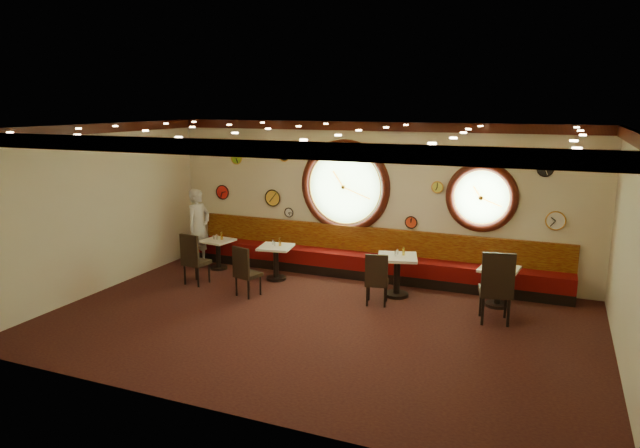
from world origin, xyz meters
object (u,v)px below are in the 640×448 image
at_px(table_c, 397,271).
at_px(waiter, 199,227).
at_px(condiment_b_pepper, 275,244).
at_px(chair_a, 193,256).
at_px(condiment_d_salt, 494,264).
at_px(chair_b, 245,268).
at_px(table_a, 218,250).
at_px(table_d, 498,282).
at_px(condiment_c_salt, 397,252).
at_px(condiment_a_salt, 214,237).
at_px(condiment_b_bottle, 280,242).
at_px(table_b, 276,258).
at_px(condiment_c_pepper, 395,253).
at_px(condiment_d_bottle, 506,262).
at_px(condiment_b_salt, 273,242).
at_px(chair_d, 497,283).
at_px(condiment_c_bottle, 404,251).
at_px(condiment_d_pepper, 502,265).
at_px(chair_c, 377,276).
at_px(condiment_a_bottle, 222,236).
at_px(condiment_a_pepper, 217,237).

relative_size(table_c, waiter, 0.51).
xyz_separation_m(condiment_b_pepper, waiter, (-2.05, 0.32, 0.10)).
relative_size(chair_a, condiment_d_salt, 6.00).
relative_size(table_c, chair_b, 1.46).
distance_m(table_a, waiter, 0.73).
relative_size(table_d, condiment_c_salt, 7.35).
bearing_deg(table_d, condiment_a_salt, 179.11).
bearing_deg(table_a, condiment_b_bottle, -5.86).
bearing_deg(table_b, condiment_c_salt, 1.40).
height_order(condiment_c_pepper, condiment_d_bottle, condiment_c_pepper).
distance_m(table_b, waiter, 2.14).
relative_size(table_d, condiment_a_salt, 7.51).
distance_m(condiment_b_bottle, condiment_d_bottle, 4.41).
xyz_separation_m(table_d, condiment_d_bottle, (0.10, 0.11, 0.35)).
bearing_deg(condiment_d_salt, table_c, -173.85).
distance_m(condiment_a_salt, condiment_d_salt, 5.90).
height_order(chair_b, condiment_a_salt, chair_b).
xyz_separation_m(table_d, condiment_b_salt, (-4.49, -0.03, 0.31)).
height_order(table_b, chair_d, chair_d).
xyz_separation_m(table_a, condiment_b_salt, (1.41, -0.11, 0.35)).
xyz_separation_m(chair_d, condiment_d_bottle, (0.06, 0.99, 0.09)).
height_order(condiment_a_salt, condiment_b_bottle, condiment_b_bottle).
bearing_deg(table_a, table_b, -7.78).
bearing_deg(condiment_b_pepper, condiment_c_pepper, -1.92).
distance_m(table_a, table_b, 1.54).
bearing_deg(condiment_a_salt, condiment_d_salt, -0.73).
height_order(chair_d, condiment_c_pepper, chair_d).
bearing_deg(table_b, chair_a, -145.37).
height_order(table_c, condiment_c_bottle, condiment_c_bottle).
relative_size(condiment_a_salt, condiment_b_bottle, 0.57).
relative_size(table_b, condiment_b_salt, 7.55).
distance_m(condiment_d_pepper, condiment_d_bottle, 0.13).
distance_m(chair_c, condiment_a_bottle, 3.93).
relative_size(table_c, condiment_a_salt, 9.09).
bearing_deg(condiment_a_bottle, chair_c, -13.81).
bearing_deg(condiment_d_bottle, condiment_b_pepper, -177.23).
bearing_deg(table_a, condiment_c_bottle, -2.28).
relative_size(table_d, condiment_a_pepper, 6.32).
height_order(condiment_a_bottle, condiment_d_bottle, condiment_d_bottle).
bearing_deg(condiment_c_salt, condiment_c_bottle, -9.28).
relative_size(table_b, condiment_d_salt, 6.90).
xyz_separation_m(condiment_b_salt, condiment_a_pepper, (-1.44, 0.13, -0.05)).
relative_size(chair_b, condiment_d_pepper, 5.64).
relative_size(table_c, condiment_d_pepper, 8.24).
height_order(condiment_c_salt, condiment_d_salt, condiment_c_salt).
xyz_separation_m(condiment_c_salt, condiment_a_pepper, (-4.08, 0.16, -0.12)).
xyz_separation_m(table_c, condiment_c_pepper, (-0.03, -0.03, 0.34)).
relative_size(chair_c, condiment_a_salt, 6.19).
xyz_separation_m(table_b, condiment_a_salt, (-1.62, 0.21, 0.26)).
xyz_separation_m(condiment_c_salt, condiment_d_salt, (1.74, 0.08, -0.06)).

